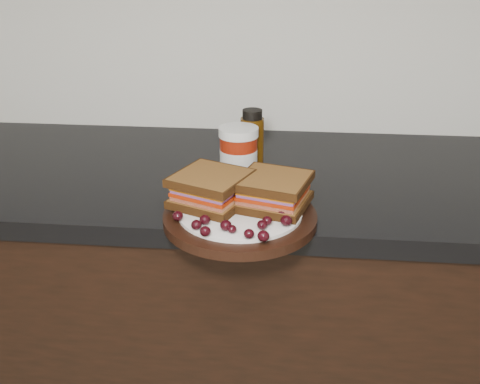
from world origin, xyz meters
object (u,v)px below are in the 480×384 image
object	(u,v)px
sandwich_left	(211,189)
condiment_jar	(239,155)
oil_bottle	(252,142)
plate	(240,217)

from	to	relation	value
sandwich_left	condiment_jar	world-z (taller)	condiment_jar
sandwich_left	oil_bottle	xyz separation A→B (m)	(0.06, 0.22, 0.02)
oil_bottle	plate	bearing A→B (deg)	-90.57
plate	condiment_jar	distance (m)	0.19
condiment_jar	oil_bottle	distance (m)	0.07
plate	oil_bottle	distance (m)	0.25
plate	condiment_jar	world-z (taller)	condiment_jar
condiment_jar	sandwich_left	bearing A→B (deg)	-102.32
plate	sandwich_left	xyz separation A→B (m)	(-0.06, 0.03, 0.04)
plate	oil_bottle	xyz separation A→B (m)	(0.00, 0.25, 0.06)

